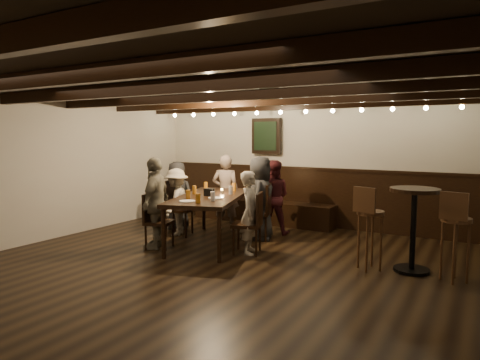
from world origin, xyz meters
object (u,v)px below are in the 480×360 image
Objects in this scene: chair_left_near at (178,218)px; person_right_far at (250,212)px; person_bench_left at (177,195)px; person_right_near at (260,198)px; chair_right_near at (258,222)px; person_bench_centre at (226,192)px; dining_table at (210,199)px; bar_stool_right at (455,248)px; person_bench_right at (272,197)px; person_left_far at (156,203)px; high_top_table at (414,217)px; chair_right_far at (248,235)px; person_left_near at (176,202)px; bar_stool_left at (369,239)px; chair_left_far at (158,231)px.

person_right_far reaches higher than chair_left_near.
person_right_near is at bearing 164.74° from person_bench_left.
person_bench_left reaches higher than person_right_far.
person_bench_centre is at bearing 50.19° from chair_right_near.
dining_table is 3.60m from bar_stool_right.
dining_table is at bearing -171.13° from bar_stool_right.
dining_table is at bearing 120.96° from person_right_near.
chair_left_near is 0.73× the size of person_bench_right.
chair_left_near is 0.78× the size of person_right_far.
person_left_far reaches higher than high_top_table.
chair_right_near is 1.78m from person_left_far.
dining_table is at bearing 90.00° from person_bench_centre.
person_bench_left is 0.90× the size of person_left_far.
person_right_far reaches higher than chair_right_far.
person_left_far is at bearing 120.96° from person_right_near.
person_bench_centre is 0.91m from person_bench_right.
person_bench_right is at bearing -18.43° from person_right_near.
person_left_near is 1.07× the size of bar_stool_left.
chair_right_far is 2.14m from person_bench_left.
person_right_far is 1.13× the size of high_top_table.
person_left_near is at bearing -177.98° from chair_left_far.
bar_stool_left is at bearing 66.91° from person_left_near.
dining_table is 0.88m from person_right_far.
chair_right_far is at bearing 82.38° from person_bench_right.
chair_left_far is 0.73× the size of person_left_near.
bar_stool_right is (3.02, -1.18, -0.25)m from person_bench_right.
chair_right_near is 0.61m from person_bench_right.
person_left_far is (0.28, -0.85, 0.12)m from person_left_near.
dining_table is 1.63× the size of person_bench_centre.
person_bench_centre is at bearing 129.79° from chair_left_near.
bar_stool_left is at bearing -157.68° from high_top_table.
person_left_far reaches higher than chair_right_near.
chair_right_near is (1.37, 0.46, -0.01)m from chair_left_near.
chair_right_near is 0.87× the size of high_top_table.
person_bench_right is at bearing -7.62° from chair_right_far.
chair_left_far is 1.70m from chair_right_near.
person_right_near reaches higher than chair_right_near.
person_bench_centre is at bearing 128.66° from person_left_near.
person_bench_right is at bearing 129.84° from chair_left_far.
person_left_far is at bearing -153.63° from bar_stool_left.
person_bench_left is 1.17× the size of high_top_table.
chair_left_near is 0.90m from chair_left_far.
person_left_near is (-1.42, -0.95, -0.07)m from person_bench_right.
bar_stool_right is at bearing -17.38° from high_top_table.
high_top_table is at bearing 83.60° from person_left_far.
person_bench_centre is at bearing 51.34° from person_right_near.
bar_stool_right is at bearing -19.09° from dining_table.
person_right_near is (0.90, -0.33, 0.00)m from person_bench_centre.
chair_left_near is at bearing 57.99° from chair_right_far.
high_top_table is (3.66, 0.78, 0.00)m from person_left_far.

